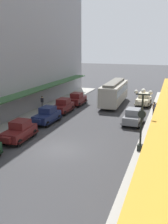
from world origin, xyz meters
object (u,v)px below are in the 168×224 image
fire_hydrant (40,113)px  pedestrian_3 (154,108)px  parked_car_0 (47,115)px  lamp_post_with_clock (142,117)px  parked_car_6 (133,116)px  pedestrian_1 (160,103)px  parked_car_3 (19,130)px  parked_car_5 (144,99)px  streetcar (114,92)px  parked_car_1 (63,106)px  pedestrian_2 (42,102)px  pedestrian_0 (156,109)px  parked_car_2 (77,99)px

fire_hydrant → pedestrian_3: 13.99m
parked_car_0 → lamp_post_with_clock: size_ratio=0.83×
parked_car_6 → pedestrian_1: parked_car_6 is taller
parked_car_0 → lamp_post_with_clock: lamp_post_with_clock is taller
parked_car_0 → pedestrian_3: size_ratio=2.57×
parked_car_3 → pedestrian_1: parked_car_3 is taller
parked_car_5 → streetcar: bearing=-168.6°
parked_car_5 → lamp_post_with_clock: size_ratio=0.84×
parked_car_0 → pedestrian_1: size_ratio=2.57×
parked_car_5 → pedestrian_1: (2.37, -2.40, 0.07)m
parked_car_0 → pedestrian_1: bearing=41.0°
lamp_post_with_clock → fire_hydrant: size_ratio=6.29×
parked_car_0 → pedestrian_3: bearing=31.5°
parked_car_0 → parked_car_5: same height
parked_car_6 → parked_car_5: bearing=90.0°
streetcar → fire_hydrant: (-6.82, -10.13, -1.34)m
fire_hydrant → pedestrian_1: size_ratio=0.49×
parked_car_1 → pedestrian_2: bearing=168.1°
parked_car_0 → pedestrian_0: bearing=30.6°
lamp_post_with_clock → parked_car_2: bearing=127.8°
pedestrian_0 → pedestrian_1: bearing=85.7°
parked_car_5 → lamp_post_with_clock: (1.70, -17.18, 2.04)m
fire_hydrant → pedestrian_0: 14.16m
parked_car_1 → parked_car_5: (9.45, 7.78, 0.00)m
parked_car_2 → lamp_post_with_clock: lamp_post_with_clock is taller
parked_car_2 → parked_car_5: same height
pedestrian_1 → pedestrian_0: bearing=-94.3°
parked_car_5 → parked_car_0: bearing=-126.6°
parked_car_6 → pedestrian_1: 7.74m
parked_car_3 → streetcar: 18.03m
streetcar → pedestrian_2: 10.67m
parked_car_1 → pedestrian_0: size_ratio=2.61×
parked_car_0 → pedestrian_1: 15.44m
parked_car_3 → pedestrian_2: size_ratio=2.58×
parked_car_3 → pedestrian_2: bearing=108.2°
lamp_post_with_clock → pedestrian_0: bearing=87.9°
parked_car_6 → parked_car_2: bearing=144.0°
pedestrian_2 → parked_car_6: bearing=-11.9°
parked_car_0 → parked_car_2: size_ratio=1.01×
pedestrian_3 → parked_car_5: bearing=108.3°
streetcar → lamp_post_with_clock: (5.93, -16.33, 1.08)m
parked_car_3 → pedestrian_2: parked_car_3 is taller
parked_car_6 → fire_hydrant: bearing=-173.7°
parked_car_3 → pedestrian_2: 11.68m
lamp_post_with_clock → pedestrian_3: (0.19, 11.51, -1.97)m
parked_car_1 → pedestrian_1: (11.81, 5.39, 0.07)m
parked_car_1 → parked_car_2: size_ratio=1.00×
parked_car_5 → fire_hydrant: parked_car_5 is taller
parked_car_5 → fire_hydrant: (-11.05, -10.98, -0.38)m
parked_car_5 → streetcar: 4.43m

